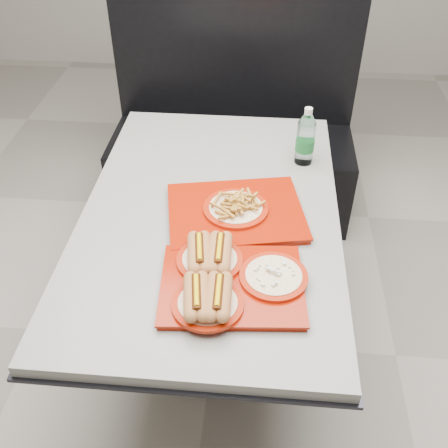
# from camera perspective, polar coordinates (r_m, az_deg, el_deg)

# --- Properties ---
(ground) EXTENTS (6.00, 6.00, 0.00)m
(ground) POSITION_cam_1_polar(r_m,az_deg,el_deg) (2.39, -1.17, -12.76)
(ground) COLOR #9F998E
(ground) RESTS_ON ground
(diner_table) EXTENTS (0.92, 1.42, 0.75)m
(diner_table) POSITION_cam_1_polar(r_m,az_deg,el_deg) (1.96, -1.39, -2.28)
(diner_table) COLOR black
(diner_table) RESTS_ON ground
(booth_bench) EXTENTS (1.30, 0.57, 1.35)m
(booth_bench) POSITION_cam_1_polar(r_m,az_deg,el_deg) (2.95, 0.96, 9.30)
(booth_bench) COLOR black
(booth_bench) RESTS_ON ground
(tray_near) EXTENTS (0.45, 0.38, 0.09)m
(tray_near) POSITION_cam_1_polar(r_m,az_deg,el_deg) (1.55, 0.22, -6.08)
(tray_near) COLOR #961604
(tray_near) RESTS_ON diner_table
(tray_far) EXTENTS (0.52, 0.44, 0.09)m
(tray_far) POSITION_cam_1_polar(r_m,az_deg,el_deg) (1.81, 1.28, 1.55)
(tray_far) COLOR #961604
(tray_far) RESTS_ON diner_table
(water_bottle) EXTENTS (0.07, 0.07, 0.23)m
(water_bottle) POSITION_cam_1_polar(r_m,az_deg,el_deg) (2.08, 8.86, 9.09)
(water_bottle) COLOR silver
(water_bottle) RESTS_ON diner_table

